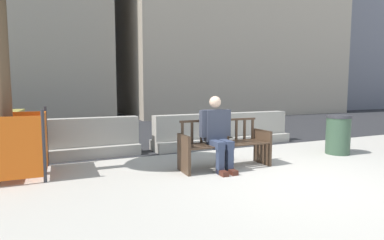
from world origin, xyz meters
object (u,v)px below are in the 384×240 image
at_px(street_bench, 225,146).
at_px(seated_person, 217,131).
at_px(jersey_barrier_right, 253,131).
at_px(trash_bin, 338,135).
at_px(jersey_barrier_centre, 193,135).
at_px(jersey_barrier_left, 91,141).
at_px(construction_fence, 7,143).

bearing_deg(street_bench, seated_person, -164.27).
relative_size(jersey_barrier_right, trash_bin, 2.33).
xyz_separation_m(jersey_barrier_centre, jersey_barrier_left, (-2.36, 0.05, 0.00)).
height_order(seated_person, jersey_barrier_right, seated_person).
relative_size(street_bench, jersey_barrier_left, 0.84).
relative_size(seated_person, construction_fence, 1.13).
height_order(street_bench, jersey_barrier_left, street_bench).
xyz_separation_m(jersey_barrier_right, construction_fence, (-5.56, -1.06, 0.22)).
xyz_separation_m(seated_person, construction_fence, (-3.34, 0.96, -0.13)).
height_order(jersey_barrier_right, trash_bin, trash_bin).
xyz_separation_m(street_bench, seated_person, (-0.20, -0.06, 0.29)).
relative_size(seated_person, jersey_barrier_left, 0.65).
bearing_deg(trash_bin, seated_person, -178.66).
bearing_deg(jersey_barrier_centre, jersey_barrier_right, 1.41).
distance_m(seated_person, construction_fence, 3.48).
distance_m(street_bench, construction_fence, 3.66).
distance_m(seated_person, jersey_barrier_centre, 2.05).
xyz_separation_m(street_bench, trash_bin, (2.92, 0.02, 0.04)).
distance_m(street_bench, jersey_barrier_centre, 1.94).
relative_size(seated_person, trash_bin, 1.51).
bearing_deg(jersey_barrier_centre, street_bench, -96.59).
distance_m(street_bench, jersey_barrier_left, 2.91).
xyz_separation_m(seated_person, jersey_barrier_centre, (0.42, 1.98, -0.35)).
distance_m(jersey_barrier_right, trash_bin, 2.15).
bearing_deg(construction_fence, jersey_barrier_centre, 15.15).
height_order(street_bench, jersey_barrier_right, street_bench).
distance_m(jersey_barrier_centre, jersey_barrier_left, 2.36).
distance_m(street_bench, jersey_barrier_right, 2.82).
height_order(seated_person, construction_fence, seated_person).
height_order(seated_person, jersey_barrier_left, seated_person).
height_order(jersey_barrier_centre, jersey_barrier_left, same).
bearing_deg(jersey_barrier_left, jersey_barrier_centre, -1.18).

